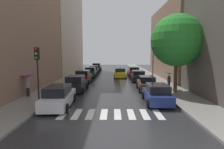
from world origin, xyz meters
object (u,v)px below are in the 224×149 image
object	(u,v)px
taxi_midroad	(120,73)
street_tree_right	(177,40)
pedestrian_foreground	(169,77)
traffic_light_left_corner	(37,63)
parked_car_right_second	(147,84)
parked_car_right_fourth	(134,72)
parked_car_left_nearest	(59,97)
parked_car_right_third	(138,76)
pedestrian_by_kerb	(27,80)
parked_car_left_fourth	(91,72)
parked_car_left_third	(83,77)
parked_car_left_second	(76,84)
parked_car_left_fifth	(94,70)
parked_car_left_sixth	(97,67)
parked_car_right_nearest	(157,94)
lamp_post_right	(153,55)

from	to	relation	value
taxi_midroad	street_tree_right	world-z (taller)	street_tree_right
pedestrian_foreground	traffic_light_left_corner	bearing A→B (deg)	45.55
parked_car_right_second	parked_car_right_fourth	world-z (taller)	parked_car_right_fourth
parked_car_left_nearest	parked_car_right_fourth	bearing A→B (deg)	-24.37
parked_car_right_third	pedestrian_by_kerb	bearing A→B (deg)	131.86
parked_car_left_fourth	parked_car_left_third	bearing A→B (deg)	178.94
parked_car_left_second	parked_car_right_fourth	distance (m)	15.05
parked_car_left_fifth	taxi_midroad	world-z (taller)	taxi_midroad
parked_car_left_fourth	traffic_light_left_corner	distance (m)	18.73
parked_car_left_second	parked_car_right_third	bearing A→B (deg)	-45.68
parked_car_left_fifth	parked_car_right_third	distance (m)	13.43
parked_car_left_sixth	taxi_midroad	distance (m)	14.35
parked_car_left_nearest	traffic_light_left_corner	size ratio (longest dim) A/B	1.12
parked_car_right_nearest	pedestrian_foreground	distance (m)	5.92
parked_car_right_third	parked_car_left_fourth	bearing A→B (deg)	54.56
parked_car_right_nearest	parked_car_right_second	distance (m)	5.39
parked_car_right_fourth	parked_car_left_sixth	bearing A→B (deg)	31.43
parked_car_right_fourth	traffic_light_left_corner	bearing A→B (deg)	153.62
parked_car_left_sixth	pedestrian_by_kerb	size ratio (longest dim) A/B	2.41
pedestrian_foreground	parked_car_left_sixth	bearing A→B (deg)	-51.16
parked_car_right_nearest	lamp_post_right	distance (m)	11.16
parked_car_left_third	parked_car_left_fourth	distance (m)	6.78
parked_car_right_nearest	parked_car_right_second	bearing A→B (deg)	0.39
parked_car_left_fifth	pedestrian_foreground	size ratio (longest dim) A/B	2.27
parked_car_left_fourth	parked_car_right_second	xyz separation A→B (m)	(7.58, -11.96, -0.06)
taxi_midroad	pedestrian_by_kerb	size ratio (longest dim) A/B	2.39
parked_car_right_second	parked_car_left_fifth	bearing A→B (deg)	25.13
traffic_light_left_corner	street_tree_right	bearing A→B (deg)	22.35
parked_car_right_fourth	parked_car_right_second	bearing A→B (deg)	179.79
parked_car_left_fourth	parked_car_right_fourth	xyz separation A→B (m)	(7.51, 0.47, -0.01)
parked_car_left_second	parked_car_left_fourth	bearing A→B (deg)	-0.06
parked_car_left_fifth	parked_car_right_fourth	distance (m)	9.34
parked_car_right_fourth	pedestrian_foreground	bearing A→B (deg)	-169.28
parked_car_left_nearest	parked_car_left_third	xyz separation A→B (m)	(-0.02, 11.70, 0.05)
parked_car_left_nearest	pedestrian_by_kerb	bearing A→B (deg)	49.31
parked_car_left_fourth	parked_car_right_second	size ratio (longest dim) A/B	0.99
parked_car_left_fifth	pedestrian_by_kerb	bearing A→B (deg)	168.81
pedestrian_by_kerb	parked_car_right_fourth	bearing A→B (deg)	138.48
parked_car_left_third	lamp_post_right	size ratio (longest dim) A/B	0.64
parked_car_left_nearest	parked_car_right_nearest	xyz separation A→B (m)	(7.66, 1.13, -0.04)
parked_car_left_fourth	parked_car_left_sixth	xyz separation A→B (m)	(-0.08, 12.64, 0.02)
pedestrian_by_kerb	street_tree_right	distance (m)	14.58
parked_car_left_sixth	taxi_midroad	world-z (taller)	taxi_midroad
pedestrian_foreground	street_tree_right	size ratio (longest dim) A/B	0.24
parked_car_left_third	parked_car_right_second	xyz separation A→B (m)	(7.77, -5.19, -0.08)
parked_car_right_nearest	pedestrian_foreground	size ratio (longest dim) A/B	2.33
parked_car_right_nearest	pedestrian_by_kerb	world-z (taller)	pedestrian_by_kerb
parked_car_right_fourth	street_tree_right	size ratio (longest dim) A/B	0.54
parked_car_left_third	street_tree_right	bearing A→B (deg)	-121.35
parked_car_right_nearest	parked_car_right_third	xyz separation A→B (m)	(0.03, 12.15, 0.01)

